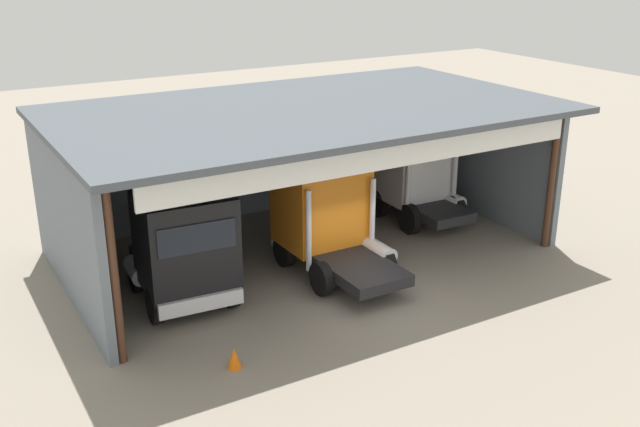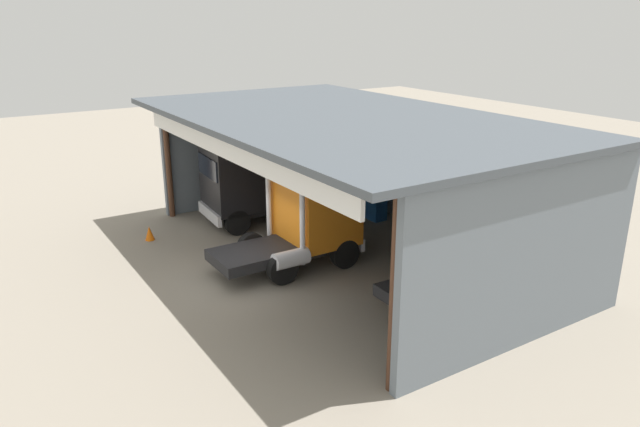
% 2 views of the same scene
% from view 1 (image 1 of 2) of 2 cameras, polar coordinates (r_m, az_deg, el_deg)
% --- Properties ---
extents(ground_plane, '(80.00, 80.00, 0.00)m').
position_cam_1_polar(ground_plane, '(22.23, 3.88, -6.42)').
color(ground_plane, gray).
rests_on(ground_plane, ground).
extents(workshop_shed, '(15.98, 9.55, 5.07)m').
position_cam_1_polar(workshop_shed, '(24.96, -2.35, 5.41)').
color(workshop_shed, slate).
rests_on(workshop_shed, ground).
extents(truck_black_right_bay, '(2.77, 4.73, 3.47)m').
position_cam_1_polar(truck_black_right_bay, '(21.34, -10.58, -2.52)').
color(truck_black_right_bay, black).
rests_on(truck_black_right_bay, ground).
extents(truck_orange_center_right_bay, '(2.72, 5.03, 3.39)m').
position_cam_1_polar(truck_orange_center_right_bay, '(23.44, 0.54, -0.21)').
color(truck_orange_center_right_bay, orange).
rests_on(truck_orange_center_right_bay, ground).
extents(truck_white_center_bay, '(2.56, 4.41, 3.51)m').
position_cam_1_polar(truck_white_center_bay, '(28.03, 7.21, 3.33)').
color(truck_white_center_bay, white).
rests_on(truck_white_center_bay, ground).
extents(oil_drum, '(0.58, 0.58, 0.93)m').
position_cam_1_polar(oil_drum, '(28.82, -0.61, 1.02)').
color(oil_drum, '#B21E19').
rests_on(oil_drum, ground).
extents(tool_cart, '(0.90, 0.60, 1.00)m').
position_cam_1_polar(tool_cart, '(26.95, -9.12, -0.55)').
color(tool_cart, '#1E59A5').
rests_on(tool_cart, ground).
extents(traffic_cone, '(0.36, 0.36, 0.56)m').
position_cam_1_polar(traffic_cone, '(18.72, -6.66, -11.04)').
color(traffic_cone, orange).
rests_on(traffic_cone, ground).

